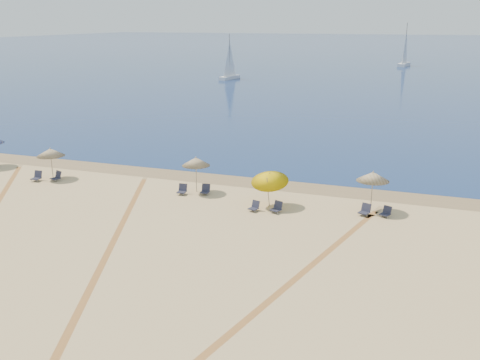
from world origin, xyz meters
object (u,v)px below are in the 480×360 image
object	(u,v)px
umbrella_1	(50,152)
chair_2	(57,177)
umbrella_3	(270,178)
chair_7	(365,210)
sailboat_2	(405,53)
chair_8	(386,212)
chair_5	(254,207)
chair_6	(277,208)
umbrella_4	(373,176)
chair_4	(205,190)
umbrella_2	(196,162)
chair_3	(182,190)
sailboat_1	(230,66)
chair_1	(37,176)

from	to	relation	value
umbrella_1	chair_2	bearing A→B (deg)	-33.16
umbrella_3	chair_7	bearing A→B (deg)	2.83
sailboat_2	chair_8	bearing A→B (deg)	-78.18
chair_2	chair_7	xyz separation A→B (m)	(21.79, -0.03, -0.00)
chair_2	chair_5	bearing A→B (deg)	13.95
chair_6	sailboat_2	size ratio (longest dim) A/B	0.08
umbrella_4	chair_8	bearing A→B (deg)	-38.70
umbrella_1	chair_8	xyz separation A→B (m)	(23.67, -0.33, -1.67)
chair_4	chair_2	bearing A→B (deg)	177.66
umbrella_2	sailboat_2	world-z (taller)	sailboat_2
chair_6	chair_8	distance (m)	6.42
chair_6	chair_7	world-z (taller)	chair_7
chair_3	chair_5	distance (m)	5.73
umbrella_4	chair_2	world-z (taller)	umbrella_4
umbrella_3	chair_4	bearing A→B (deg)	169.20
umbrella_2	sailboat_1	bearing A→B (deg)	108.29
umbrella_3	chair_1	bearing A→B (deg)	-179.46
umbrella_4	chair_5	world-z (taller)	umbrella_4
chair_8	umbrella_1	bearing A→B (deg)	-155.97
chair_4	umbrella_2	bearing A→B (deg)	153.25
chair_1	chair_3	bearing A→B (deg)	1.01
umbrella_1	sailboat_1	bearing A→B (deg)	99.26
chair_4	chair_6	size ratio (longest dim) A/B	0.87
umbrella_2	chair_4	world-z (taller)	umbrella_2
chair_2	umbrella_1	bearing A→B (deg)	166.19
sailboat_1	sailboat_2	distance (m)	52.19
umbrella_4	chair_1	distance (m)	23.48
chair_4	umbrella_4	bearing A→B (deg)	-3.60
umbrella_2	chair_2	size ratio (longest dim) A/B	2.98
chair_6	umbrella_1	bearing A→B (deg)	-164.14
sailboat_1	chair_3	bearing A→B (deg)	-61.41
umbrella_2	chair_2	xyz separation A→B (m)	(-10.55, -0.88, -1.79)
umbrella_3	chair_5	xyz separation A→B (m)	(-0.60, -1.14, -1.57)
umbrella_3	chair_3	distance (m)	6.32
umbrella_4	chair_4	bearing A→B (deg)	-178.35
chair_6	sailboat_2	bearing A→B (deg)	110.50
umbrella_4	chair_4	xyz separation A→B (m)	(-10.71, -0.31, -1.86)
umbrella_3	chair_2	distance (m)	16.05
sailboat_2	chair_5	bearing A→B (deg)	-82.10
umbrella_4	umbrella_3	bearing A→B (deg)	-168.83
umbrella_1	chair_8	bearing A→B (deg)	-0.80
sailboat_2	umbrella_3	bearing A→B (deg)	-81.81
chair_1	sailboat_2	xyz separation A→B (m)	(19.87, 111.37, 2.82)
umbrella_1	chair_7	world-z (taller)	umbrella_1
chair_1	umbrella_2	bearing A→B (deg)	4.57
umbrella_1	umbrella_4	distance (m)	22.72
chair_8	sailboat_1	world-z (taller)	sailboat_1
sailboat_1	chair_8	bearing A→B (deg)	-52.00
chair_1	chair_8	size ratio (longest dim) A/B	0.93
umbrella_4	umbrella_2	bearing A→B (deg)	-179.98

